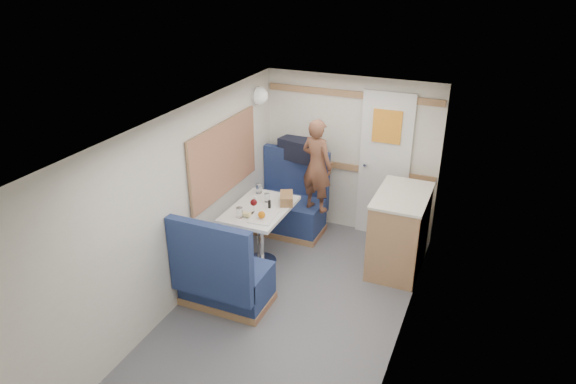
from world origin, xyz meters
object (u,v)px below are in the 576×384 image
at_px(dinette_table, 260,220).
at_px(bread_loaf, 286,198).
at_px(cheese_block, 246,214).
at_px(galley_counter, 399,231).
at_px(tumbler_left, 240,213).
at_px(salt_grinder, 255,200).
at_px(tray, 263,217).
at_px(bench_near, 223,280).
at_px(person, 317,166).
at_px(tumbler_mid, 259,189).
at_px(duffel_bag, 301,150).
at_px(wine_glass, 254,203).
at_px(orange_fruit, 262,215).
at_px(pepper_grinder, 269,204).
at_px(bench_far, 290,209).
at_px(tumbler_right, 267,198).
at_px(beer_glass, 284,201).
at_px(dome_light, 259,96).

bearing_deg(dinette_table, bread_loaf, 45.72).
bearing_deg(cheese_block, galley_counter, 28.31).
relative_size(tumbler_left, salt_grinder, 1.16).
bearing_deg(tray, bench_near, -101.84).
bearing_deg(bread_loaf, tumbler_left, -121.54).
height_order(person, bread_loaf, person).
bearing_deg(tumbler_mid, bread_loaf, -15.62).
distance_m(duffel_bag, salt_grinder, 1.09).
height_order(person, duffel_bag, person).
bearing_deg(wine_glass, bread_loaf, 59.02).
bearing_deg(orange_fruit, wine_glass, 144.81).
bearing_deg(tumbler_mid, salt_grinder, -73.44).
height_order(pepper_grinder, salt_grinder, salt_grinder).
distance_m(bench_far, tumbler_right, 0.84).
height_order(bench_far, cheese_block, bench_far).
distance_m(beer_glass, salt_grinder, 0.34).
xyz_separation_m(dinette_table, salt_grinder, (-0.10, 0.07, 0.20)).
bearing_deg(tumbler_mid, orange_fruit, -61.45).
bearing_deg(bench_near, cheese_block, 93.22).
height_order(cheese_block, salt_grinder, salt_grinder).
xyz_separation_m(orange_fruit, tumbler_mid, (-0.32, 0.59, 0.00)).
height_order(bench_far, tray, bench_far).
relative_size(duffel_bag, bread_loaf, 2.12).
xyz_separation_m(person, wine_glass, (-0.40, -0.87, -0.18)).
height_order(cheese_block, wine_glass, wine_glass).
bearing_deg(tray, tumbler_mid, 119.89).
bearing_deg(bench_near, pepper_grinder, 83.68).
bearing_deg(duffel_bag, person, -34.87).
bearing_deg(cheese_block, bench_near, -86.78).
bearing_deg(wine_glass, person, 65.09).
height_order(tumbler_right, beer_glass, tumbler_right).
height_order(tumbler_right, salt_grinder, tumbler_right).
relative_size(dinette_table, dome_light, 4.60).
relative_size(duffel_bag, salt_grinder, 5.59).
xyz_separation_m(tumbler_left, tumbler_right, (0.11, 0.47, -0.01)).
height_order(tumbler_left, tumbler_mid, same).
relative_size(wine_glass, pepper_grinder, 1.87).
bearing_deg(tray, dome_light, 116.51).
bearing_deg(dome_light, tumbler_right, -59.52).
relative_size(person, beer_glass, 12.47).
height_order(cheese_block, bread_loaf, bread_loaf).
distance_m(bench_near, dome_light, 2.28).
xyz_separation_m(dome_light, duffel_bag, (0.44, 0.27, -0.72)).
height_order(tray, cheese_block, cheese_block).
relative_size(dome_light, person, 0.18).
relative_size(bench_far, tumbler_left, 9.06).
bearing_deg(wine_glass, pepper_grinder, 61.39).
xyz_separation_m(beer_glass, bread_loaf, (0.00, 0.06, 0.01)).
height_order(tumbler_mid, salt_grinder, tumbler_mid).
xyz_separation_m(wine_glass, tumbler_right, (0.01, 0.32, -0.07)).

